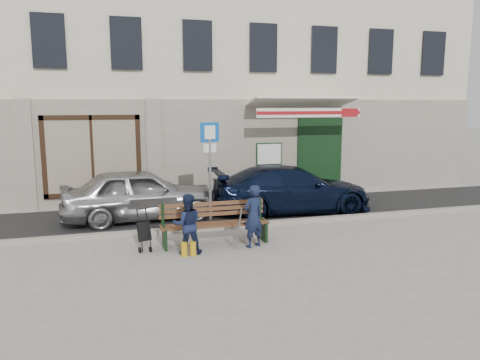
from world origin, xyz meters
name	(u,v)px	position (x,y,z in m)	size (l,w,h in m)	color
ground	(243,246)	(0.00, 0.00, 0.00)	(80.00, 80.00, 0.00)	#9E9991
asphalt_lane	(212,214)	(0.00, 3.10, 0.01)	(60.00, 3.20, 0.01)	#282828
curb	(226,226)	(0.00, 1.50, 0.06)	(60.00, 0.18, 0.12)	#9E9384
building	(180,52)	(0.01, 8.45, 4.97)	(20.00, 8.27, 10.00)	beige
car_silver	(141,194)	(-1.97, 3.01, 0.70)	(1.66, 4.12, 1.40)	#ACACB1
car_navy	(291,189)	(2.23, 2.76, 0.67)	(1.87, 4.59, 1.33)	black
parking_sign	(210,158)	(-0.32, 1.86, 1.76)	(0.49, 0.11, 2.63)	gray
bench	(213,224)	(-0.59, 0.36, 0.46)	(2.40, 1.17, 0.98)	brown
man	(253,216)	(0.20, -0.08, 0.68)	(0.50, 0.33, 1.37)	#141C37
woman	(187,224)	(-1.25, -0.14, 0.63)	(0.61, 0.48, 1.26)	#151E3C
stroller	(144,232)	(-2.10, 0.32, 0.39)	(0.31, 0.40, 0.89)	black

